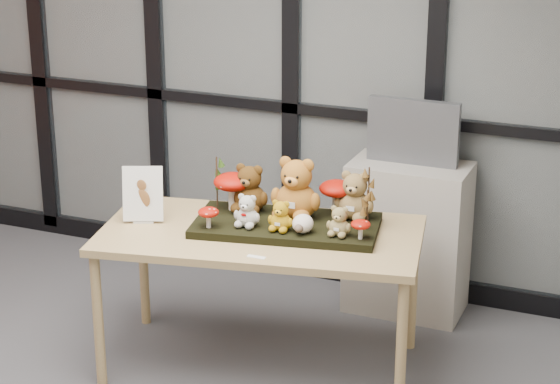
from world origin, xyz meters
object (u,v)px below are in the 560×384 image
at_px(display_table, 261,244).
at_px(bear_small_yellow, 281,214).
at_px(monitor, 413,132).
at_px(mushroom_front_right, 361,229).
at_px(bear_brown_medium, 250,185).
at_px(cabinet, 407,238).
at_px(bear_tan_back, 355,193).
at_px(sign_holder, 143,197).
at_px(plush_cream_hedgehog, 303,223).
at_px(diorama_tray, 286,225).
at_px(bear_pooh_yellow, 297,185).
at_px(bear_white_bow, 247,209).
at_px(bear_beige_small, 339,219).
at_px(mushroom_back_right, 336,196).
at_px(mushroom_front_left, 209,217).
at_px(mushroom_back_left, 233,190).

xyz_separation_m(display_table, bear_small_yellow, (0.12, -0.03, 0.19)).
bearing_deg(monitor, mushroom_front_right, -89.10).
xyz_separation_m(bear_brown_medium, cabinet, (0.62, 0.76, -0.47)).
xyz_separation_m(bear_tan_back, monitor, (0.10, 0.68, 0.14)).
bearing_deg(sign_holder, bear_brown_medium, 5.65).
bearing_deg(bear_small_yellow, plush_cream_hedgehog, -5.49).
height_order(display_table, monitor, monitor).
bearing_deg(bear_small_yellow, diorama_tray, 87.87).
height_order(bear_pooh_yellow, cabinet, bear_pooh_yellow).
bearing_deg(bear_small_yellow, sign_holder, 174.14).
bearing_deg(bear_tan_back, cabinet, 70.20).
bearing_deg(bear_brown_medium, bear_small_yellow, -48.17).
height_order(bear_small_yellow, bear_white_bow, bear_white_bow).
height_order(bear_white_bow, bear_beige_small, bear_white_bow).
bearing_deg(bear_tan_back, mushroom_back_right, 158.53).
height_order(bear_brown_medium, mushroom_front_left, bear_brown_medium).
xyz_separation_m(diorama_tray, bear_white_bow, (-0.15, -0.12, 0.11)).
bearing_deg(cabinet, bear_white_bow, -119.45).
height_order(mushroom_front_left, mushroom_front_right, mushroom_front_left).
distance_m(diorama_tray, mushroom_front_right, 0.42).
relative_size(bear_brown_medium, mushroom_front_left, 2.39).
xyz_separation_m(bear_pooh_yellow, sign_holder, (-0.72, -0.26, -0.08)).
xyz_separation_m(plush_cream_hedgehog, mushroom_back_left, (-0.44, 0.16, 0.06)).
bearing_deg(diorama_tray, monitor, 54.21).
height_order(display_table, diorama_tray, diorama_tray).
height_order(bear_small_yellow, monitor, monitor).
bearing_deg(mushroom_front_left, diorama_tray, 34.18).
relative_size(bear_small_yellow, plush_cream_hedgehog, 1.66).
height_order(bear_pooh_yellow, plush_cream_hedgehog, bear_pooh_yellow).
distance_m(bear_small_yellow, monitor, 1.05).
xyz_separation_m(mushroom_front_left, cabinet, (0.71, 1.05, -0.39)).
bearing_deg(sign_holder, monitor, 20.76).
relative_size(mushroom_front_left, mushroom_front_right, 1.09).
height_order(bear_pooh_yellow, monitor, monitor).
xyz_separation_m(bear_small_yellow, mushroom_back_right, (0.17, 0.31, 0.01)).
bearing_deg(bear_beige_small, sign_holder, 175.29).
distance_m(bear_beige_small, mushroom_front_left, 0.63).
distance_m(diorama_tray, monitor, 0.98).
bearing_deg(monitor, diorama_tray, -114.51).
relative_size(display_table, mushroom_front_left, 14.94).
bearing_deg(plush_cream_hedgehog, diorama_tray, 130.06).
xyz_separation_m(bear_pooh_yellow, mushroom_front_left, (-0.34, -0.29, -0.11)).
xyz_separation_m(display_table, bear_tan_back, (0.39, 0.26, 0.24)).
relative_size(diorama_tray, monitor, 1.78).
bearing_deg(mushroom_back_right, bear_brown_medium, -163.72).
relative_size(diorama_tray, bear_pooh_yellow, 2.64).
distance_m(bear_tan_back, plush_cream_hedgehog, 0.33).
bearing_deg(bear_small_yellow, mushroom_back_right, 49.78).
xyz_separation_m(bear_pooh_yellow, monitor, (0.37, 0.77, 0.10)).
bearing_deg(diorama_tray, mushroom_front_right, -21.16).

